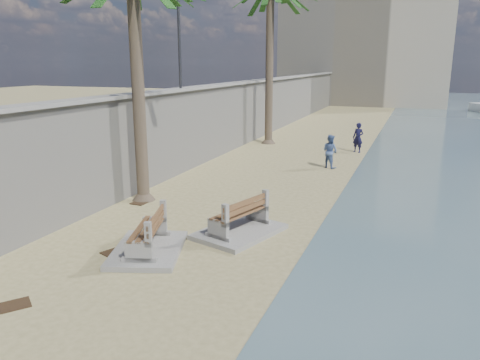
% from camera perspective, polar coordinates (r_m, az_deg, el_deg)
% --- Properties ---
extents(ground_plane, '(140.00, 140.00, 0.00)m').
position_cam_1_polar(ground_plane, '(8.73, -14.28, -18.78)').
color(ground_plane, tan).
extents(seawall, '(0.45, 70.00, 3.50)m').
position_cam_1_polar(seawall, '(27.77, 0.55, 8.12)').
color(seawall, gray).
rests_on(seawall, ground_plane).
extents(wall_cap, '(0.80, 70.00, 0.12)m').
position_cam_1_polar(wall_cap, '(27.64, 0.55, 11.83)').
color(wall_cap, gray).
rests_on(wall_cap, seawall).
extents(end_building, '(18.00, 12.00, 14.00)m').
position_cam_1_polar(end_building, '(58.28, 15.21, 15.99)').
color(end_building, '#B7AA93').
rests_on(end_building, ground_plane).
extents(bench_near, '(2.34, 2.82, 1.01)m').
position_cam_1_polar(bench_near, '(12.07, -11.22, -6.68)').
color(bench_near, gray).
rests_on(bench_near, ground_plane).
extents(bench_far, '(2.34, 2.85, 1.03)m').
position_cam_1_polar(bench_far, '(13.06, -0.08, -4.74)').
color(bench_far, gray).
rests_on(bench_far, ground_plane).
extents(streetlight, '(0.28, 0.28, 5.12)m').
position_cam_1_polar(streetlight, '(20.35, -7.51, 19.60)').
color(streetlight, '#2D2D33').
rests_on(streetlight, wall_cap).
extents(person_a, '(0.76, 0.64, 1.81)m').
position_cam_1_polar(person_a, '(25.66, 14.20, 5.28)').
color(person_a, '#141334').
rests_on(person_a, ground_plane).
extents(person_b, '(1.02, 0.95, 1.69)m').
position_cam_1_polar(person_b, '(21.57, 10.93, 3.67)').
color(person_b, '#4B649C').
rests_on(person_b, ground_plane).
extents(debris_b, '(0.71, 0.73, 0.03)m').
position_cam_1_polar(debris_b, '(10.57, -25.75, -13.56)').
color(debris_b, '#382616').
rests_on(debris_b, ground_plane).
extents(debris_c, '(0.52, 0.64, 0.03)m').
position_cam_1_polar(debris_c, '(16.40, -12.02, -2.68)').
color(debris_c, '#382616').
rests_on(debris_c, ground_plane).
extents(debris_d, '(0.70, 0.64, 0.03)m').
position_cam_1_polar(debris_d, '(12.31, -15.15, -8.63)').
color(debris_d, '#382616').
rests_on(debris_d, ground_plane).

